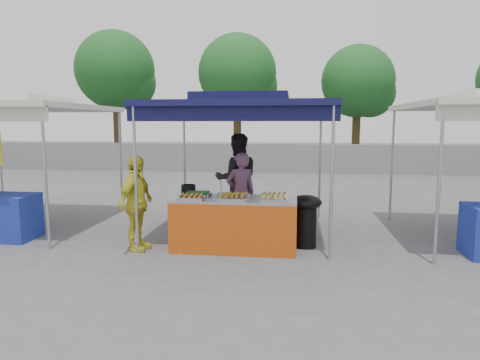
# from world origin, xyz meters

# --- Properties ---
(ground_plane) EXTENTS (80.00, 80.00, 0.00)m
(ground_plane) POSITION_xyz_m (0.00, 0.00, 0.00)
(ground_plane) COLOR #4E4E50
(back_wall) EXTENTS (40.00, 0.25, 1.20)m
(back_wall) POSITION_xyz_m (0.00, 11.00, 0.60)
(back_wall) COLOR slate
(back_wall) RESTS_ON ground_plane
(main_canopy) EXTENTS (3.20, 3.20, 2.57)m
(main_canopy) POSITION_xyz_m (0.00, 0.97, 2.37)
(main_canopy) COLOR #A4A3AA
(main_canopy) RESTS_ON ground_plane
(neighbor_stall_left) EXTENTS (3.20, 3.20, 2.57)m
(neighbor_stall_left) POSITION_xyz_m (-4.50, 0.57, 1.60)
(neighbor_stall_left) COLOR #A4A3AA
(neighbor_stall_left) RESTS_ON ground_plane
(tree_0) EXTENTS (3.79, 3.78, 6.50)m
(tree_0) POSITION_xyz_m (-7.57, 13.44, 4.44)
(tree_0) COLOR #382B15
(tree_0) RESTS_ON ground_plane
(tree_1) EXTENTS (3.59, 3.54, 6.09)m
(tree_1) POSITION_xyz_m (-1.54, 12.93, 4.17)
(tree_1) COLOR #382B15
(tree_1) RESTS_ON ground_plane
(tree_2) EXTENTS (3.31, 3.21, 5.53)m
(tree_2) POSITION_xyz_m (3.85, 13.18, 3.77)
(tree_2) COLOR #382B15
(tree_2) RESTS_ON ground_plane
(vendor_table) EXTENTS (2.00, 0.80, 0.85)m
(vendor_table) POSITION_xyz_m (0.00, -0.10, 0.43)
(vendor_table) COLOR #A9410F
(vendor_table) RESTS_ON ground_plane
(food_tray_fl) EXTENTS (0.42, 0.30, 0.07)m
(food_tray_fl) POSITION_xyz_m (-0.66, -0.34, 0.88)
(food_tray_fl) COLOR #AEAEB2
(food_tray_fl) RESTS_ON vendor_table
(food_tray_fm) EXTENTS (0.42, 0.30, 0.07)m
(food_tray_fm) POSITION_xyz_m (-0.01, -0.34, 0.88)
(food_tray_fm) COLOR #AEAEB2
(food_tray_fm) RESTS_ON vendor_table
(food_tray_fr) EXTENTS (0.42, 0.30, 0.07)m
(food_tray_fr) POSITION_xyz_m (0.66, -0.34, 0.88)
(food_tray_fr) COLOR #AEAEB2
(food_tray_fr) RESTS_ON vendor_table
(food_tray_bl) EXTENTS (0.42, 0.30, 0.07)m
(food_tray_bl) POSITION_xyz_m (-0.63, 0.01, 0.88)
(food_tray_bl) COLOR #AEAEB2
(food_tray_bl) RESTS_ON vendor_table
(food_tray_bm) EXTENTS (0.42, 0.30, 0.07)m
(food_tray_bm) POSITION_xyz_m (0.01, 0.01, 0.88)
(food_tray_bm) COLOR #AEAEB2
(food_tray_bm) RESTS_ON vendor_table
(food_tray_br) EXTENTS (0.42, 0.30, 0.07)m
(food_tray_br) POSITION_xyz_m (0.63, -0.05, 0.88)
(food_tray_br) COLOR #AEAEB2
(food_tray_br) RESTS_ON vendor_table
(cooking_pot) EXTENTS (0.25, 0.25, 0.14)m
(cooking_pot) POSITION_xyz_m (-0.86, 0.28, 0.92)
(cooking_pot) COLOR black
(cooking_pot) RESTS_ON vendor_table
(skewer_cup) EXTENTS (0.09, 0.09, 0.11)m
(skewer_cup) POSITION_xyz_m (-0.20, -0.20, 0.90)
(skewer_cup) COLOR #A4A3AA
(skewer_cup) RESTS_ON vendor_table
(wok_burner) EXTENTS (0.52, 0.52, 0.88)m
(wok_burner) POSITION_xyz_m (1.15, 0.18, 0.52)
(wok_burner) COLOR black
(wok_burner) RESTS_ON ground_plane
(crate_left) EXTENTS (0.49, 0.34, 0.29)m
(crate_left) POSITION_xyz_m (-0.53, 0.49, 0.15)
(crate_left) COLOR navy
(crate_left) RESTS_ON ground_plane
(crate_right) EXTENTS (0.55, 0.38, 0.33)m
(crate_right) POSITION_xyz_m (0.24, 0.43, 0.16)
(crate_right) COLOR navy
(crate_right) RESTS_ON ground_plane
(crate_stacked) EXTENTS (0.51, 0.36, 0.31)m
(crate_stacked) POSITION_xyz_m (0.24, 0.43, 0.48)
(crate_stacked) COLOR navy
(crate_stacked) RESTS_ON crate_right
(vendor_woman) EXTENTS (0.65, 0.56, 1.52)m
(vendor_woman) POSITION_xyz_m (-0.02, 0.88, 0.76)
(vendor_woman) COLOR #784C69
(vendor_woman) RESTS_ON ground_plane
(helper_man) EXTENTS (1.05, 0.91, 1.85)m
(helper_man) POSITION_xyz_m (-0.19, 1.65, 0.92)
(helper_man) COLOR black
(helper_man) RESTS_ON ground_plane
(customer_person) EXTENTS (0.53, 0.96, 1.54)m
(customer_person) POSITION_xyz_m (-1.56, -0.35, 0.77)
(customer_person) COLOR gold
(customer_person) RESTS_ON ground_plane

